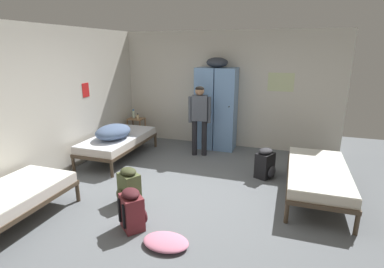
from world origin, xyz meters
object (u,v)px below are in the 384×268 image
at_px(bed_right, 318,174).
at_px(backpack_black, 265,164).
at_px(bed_left_front, 0,203).
at_px(backpack_maroon, 133,210).
at_px(backpack_olive, 129,186).
at_px(locker_bank, 216,107).
at_px(bedding_heap, 113,132).
at_px(shelf_unit, 137,127).
at_px(bed_left_rear, 118,141).
at_px(person_traveler, 200,115).
at_px(clothes_pile_pink, 166,242).
at_px(lotion_bottle, 138,117).
at_px(water_bottle, 133,114).

xyz_separation_m(bed_right, backpack_black, (-0.83, 0.49, -0.12)).
relative_size(bed_left_front, backpack_maroon, 3.45).
bearing_deg(backpack_olive, bed_left_front, -135.82).
bearing_deg(locker_bank, bed_left_front, -113.55).
relative_size(bedding_heap, backpack_maroon, 1.52).
relative_size(shelf_unit, bed_right, 0.30).
distance_m(backpack_black, backpack_olive, 2.45).
height_order(locker_bank, bed_left_rear, locker_bank).
bearing_deg(bed_left_rear, person_traveler, 24.17).
xyz_separation_m(bedding_heap, backpack_maroon, (1.55, -2.01, -0.37)).
distance_m(person_traveler, clothes_pile_pink, 3.27).
distance_m(bed_left_rear, backpack_maroon, 2.71).
xyz_separation_m(shelf_unit, lotion_bottle, (0.07, -0.04, 0.28)).
distance_m(bed_left_front, bed_right, 4.48).
xyz_separation_m(bed_right, bed_left_rear, (-3.88, 0.52, 0.00)).
relative_size(shelf_unit, backpack_black, 1.04).
relative_size(bed_left_rear, clothes_pile_pink, 3.38).
bearing_deg(water_bottle, bed_left_rear, -75.41).
distance_m(water_bottle, backpack_olive, 3.28).
distance_m(locker_bank, backpack_black, 1.99).
bearing_deg(backpack_olive, bedding_heap, 129.06).
height_order(bed_left_front, backpack_black, backpack_black).
relative_size(water_bottle, backpack_black, 0.40).
distance_m(locker_bank, lotion_bottle, 1.99).
bearing_deg(water_bottle, shelf_unit, -14.04).
relative_size(water_bottle, backpack_maroon, 0.40).
bearing_deg(bedding_heap, person_traveler, 30.16).
distance_m(person_traveler, backpack_black, 1.77).
height_order(person_traveler, backpack_black, person_traveler).
distance_m(water_bottle, backpack_maroon, 3.98).
xyz_separation_m(bed_left_front, water_bottle, (-0.33, 4.03, 0.29)).
bearing_deg(clothes_pile_pink, bed_right, 46.92).
distance_m(person_traveler, backpack_maroon, 2.98).
bearing_deg(lotion_bottle, locker_bank, 3.36).
height_order(bed_left_rear, water_bottle, water_bottle).
height_order(backpack_maroon, clothes_pile_pink, backpack_maroon).
bearing_deg(bedding_heap, backpack_olive, -50.94).
height_order(locker_bank, backpack_olive, locker_bank).
xyz_separation_m(bed_right, backpack_maroon, (-2.31, -1.68, -0.12)).
xyz_separation_m(locker_bank, water_bottle, (-2.11, -0.06, -0.30)).
height_order(shelf_unit, person_traveler, person_traveler).
distance_m(locker_bank, shelf_unit, 2.13).
height_order(locker_bank, backpack_black, locker_bank).
bearing_deg(clothes_pile_pink, water_bottle, 123.75).
bearing_deg(backpack_maroon, backpack_olive, 124.17).
xyz_separation_m(lotion_bottle, backpack_black, (3.23, -1.24, -0.37)).
xyz_separation_m(backpack_black, backpack_maroon, (-1.47, -2.17, 0.00)).
bearing_deg(shelf_unit, backpack_maroon, -62.12).
height_order(water_bottle, clothes_pile_pink, water_bottle).
xyz_separation_m(bed_right, backpack_olive, (-2.70, -1.09, -0.12)).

